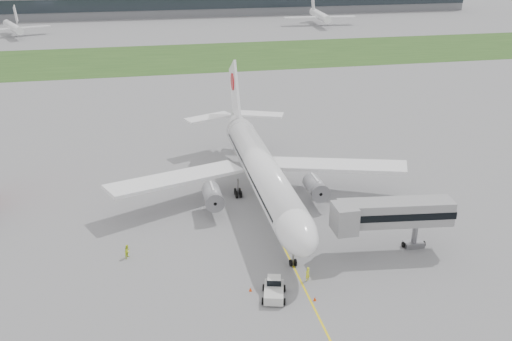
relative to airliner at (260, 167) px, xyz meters
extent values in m
plane|color=gray|center=(0.00, -4.87, -5.66)|extent=(600.00, 600.00, 0.00)
cube|color=#284C1C|center=(0.00, 115.13, -5.65)|extent=(600.00, 50.00, 0.02)
cube|color=slate|center=(0.00, 225.13, 1.34)|extent=(320.00, 22.00, 14.00)
cube|color=#20282E|center=(0.00, 214.13, 1.34)|extent=(320.00, 0.60, 6.00)
cylinder|color=white|center=(0.00, -0.87, -0.06)|extent=(5.00, 38.00, 5.00)
ellipsoid|color=white|center=(0.00, -20.37, -0.06)|extent=(5.00, 11.00, 5.00)
cube|color=black|center=(0.00, -21.37, 0.84)|extent=(3.20, 1.54, 1.14)
cone|color=white|center=(0.00, 21.13, 0.74)|extent=(5.00, 10.53, 6.16)
cube|color=white|center=(-13.00, 1.13, -1.26)|extent=(22.13, 13.52, 1.70)
cube|color=white|center=(13.00, 1.13, -1.26)|extent=(22.13, 13.52, 1.70)
cylinder|color=#A2A2A7|center=(-8.00, -3.37, -2.66)|extent=(2.70, 5.20, 2.70)
cylinder|color=#A2A2A7|center=(8.00, -3.37, -2.66)|extent=(2.70, 5.20, 2.70)
cube|color=white|center=(0.00, 22.63, 5.84)|extent=(0.45, 10.90, 12.76)
cylinder|color=red|center=(0.00, 23.63, 7.84)|extent=(0.60, 3.20, 3.20)
cube|color=white|center=(-5.00, 23.63, 1.14)|extent=(9.54, 6.34, 0.35)
cube|color=white|center=(5.00, 23.63, 1.14)|extent=(9.54, 6.34, 0.35)
cylinder|color=gray|center=(0.00, -19.87, -4.11)|extent=(0.24, 0.24, 3.10)
cylinder|color=black|center=(-3.20, 2.13, -5.11)|extent=(1.40, 1.10, 1.10)
cylinder|color=black|center=(3.20, 2.13, -5.11)|extent=(1.40, 1.10, 1.10)
cube|color=silver|center=(-4.00, -26.05, -4.95)|extent=(3.17, 4.45, 1.07)
cube|color=silver|center=(-3.73, -25.02, -4.05)|extent=(1.91, 1.79, 0.89)
cube|color=black|center=(-3.73, -25.02, -4.01)|extent=(1.97, 1.84, 0.76)
cylinder|color=black|center=(-4.83, -24.45, -5.26)|extent=(0.50, 0.86, 0.80)
cylinder|color=black|center=(-2.50, -25.06, -5.26)|extent=(0.50, 0.86, 0.80)
cylinder|color=black|center=(-5.50, -27.04, -5.26)|extent=(0.50, 0.86, 0.80)
cylinder|color=black|center=(-3.17, -27.65, -5.26)|extent=(0.50, 0.86, 0.80)
cube|color=gray|center=(13.95, -18.72, -0.07)|extent=(15.32, 4.94, 3.22)
cube|color=black|center=(13.95, -18.72, -0.07)|extent=(15.54, 5.08, 0.97)
cube|color=gray|center=(6.89, -18.98, -0.07)|extent=(2.79, 3.65, 3.65)
cylinder|color=gray|center=(17.21, -18.56, -3.62)|extent=(0.75, 0.75, 4.08)
cube|color=gray|center=(17.21, -18.56, -5.28)|extent=(2.74, 1.79, 0.75)
cylinder|color=black|center=(15.83, -18.40, -5.28)|extent=(0.41, 0.78, 0.75)
cylinder|color=black|center=(18.60, -18.72, -5.28)|extent=(0.41, 0.78, 0.75)
cone|color=#FF460D|center=(-6.41, -24.24, -5.41)|extent=(0.37, 0.37, 0.51)
cone|color=#FF460D|center=(0.50, -27.63, -5.40)|extent=(0.38, 0.38, 0.52)
imported|color=#F8FF2A|center=(0.84, -23.44, -4.73)|extent=(0.81, 0.74, 1.87)
imported|color=#CFE926|center=(-20.62, -13.51, -4.73)|extent=(1.05, 1.13, 1.86)
camera|label=1|loc=(-17.36, -80.02, 33.54)|focal=40.00mm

